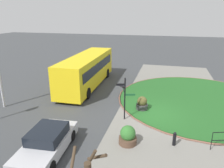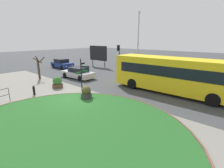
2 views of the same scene
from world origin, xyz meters
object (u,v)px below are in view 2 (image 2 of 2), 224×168
(traffic_light_near, at_px, (119,53))
(lamppost_tall, at_px, (138,42))
(car_far_lane, at_px, (62,64))
(planter_kerbside, at_px, (86,93))
(car_near_lane, at_px, (78,73))
(planter_near_signpost, at_px, (57,83))
(billboard_left, at_px, (98,53))
(bus_yellow, at_px, (173,75))
(street_tree_bare, at_px, (39,68))
(signpost_directional, at_px, (82,73))
(bollard_foreground, at_px, (34,90))

(traffic_light_near, bearing_deg, lamppost_tall, -161.18)
(car_far_lane, distance_m, planter_kerbside, 16.00)
(lamppost_tall, distance_m, planter_kerbside, 11.55)
(car_near_lane, bearing_deg, car_far_lane, -23.65)
(car_far_lane, bearing_deg, car_near_lane, -19.54)
(planter_near_signpost, relative_size, planter_kerbside, 1.01)
(traffic_light_near, height_order, planter_kerbside, traffic_light_near)
(billboard_left, bearing_deg, planter_kerbside, -51.60)
(bus_yellow, xyz_separation_m, lamppost_tall, (-6.66, 4.54, 2.63))
(car_far_lane, xyz_separation_m, planter_near_signpost, (9.78, -6.70, -0.20))
(traffic_light_near, relative_size, street_tree_bare, 1.37)
(car_near_lane, xyz_separation_m, planter_kerbside, (6.55, -4.17, -0.13))
(car_near_lane, bearing_deg, signpost_directional, 142.39)
(car_far_lane, height_order, billboard_left, billboard_left)
(traffic_light_near, distance_m, planter_kerbside, 11.30)
(planter_kerbside, bearing_deg, billboard_left, 132.51)
(bollard_foreground, height_order, street_tree_bare, street_tree_bare)
(car_far_lane, height_order, traffic_light_near, traffic_light_near)
(bus_yellow, bearing_deg, billboard_left, 157.74)
(lamppost_tall, bearing_deg, street_tree_bare, -126.20)
(signpost_directional, height_order, lamppost_tall, lamppost_tall)
(bollard_foreground, height_order, lamppost_tall, lamppost_tall)
(traffic_light_near, relative_size, planter_kerbside, 3.48)
(car_near_lane, relative_size, lamppost_tall, 0.56)
(car_near_lane, xyz_separation_m, planter_near_signpost, (1.89, -3.95, -0.13))
(signpost_directional, bearing_deg, planter_kerbside, -30.44)
(traffic_light_near, xyz_separation_m, billboard_left, (-6.09, 1.94, -0.56))
(bollard_foreground, distance_m, car_far_lane, 13.83)
(traffic_light_near, bearing_deg, bus_yellow, 160.94)
(bollard_foreground, height_order, planter_kerbside, planter_kerbside)
(bollard_foreground, bearing_deg, lamppost_tall, 81.40)
(billboard_left, distance_m, planter_kerbside, 16.23)
(traffic_light_near, bearing_deg, car_near_lane, 76.49)
(car_near_lane, distance_m, planter_kerbside, 7.76)
(bollard_foreground, relative_size, bus_yellow, 0.08)
(bus_yellow, height_order, traffic_light_near, traffic_light_near)
(bollard_foreground, height_order, traffic_light_near, traffic_light_near)
(bollard_foreground, relative_size, planter_kerbside, 0.75)
(car_near_lane, bearing_deg, planter_near_signpost, 111.17)
(signpost_directional, relative_size, planter_kerbside, 2.74)
(bus_yellow, bearing_deg, bollard_foreground, -137.29)
(car_near_lane, relative_size, planter_near_signpost, 4.05)
(car_far_lane, height_order, lamppost_tall, lamppost_tall)
(traffic_light_near, bearing_deg, planter_kerbside, 119.01)
(bus_yellow, relative_size, car_far_lane, 2.64)
(bollard_foreground, height_order, bus_yellow, bus_yellow)
(street_tree_bare, bearing_deg, planter_near_signpost, -6.06)
(bus_yellow, xyz_separation_m, planter_kerbside, (-4.48, -6.15, -1.18))
(billboard_left, relative_size, street_tree_bare, 1.36)
(bus_yellow, height_order, planter_kerbside, bus_yellow)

